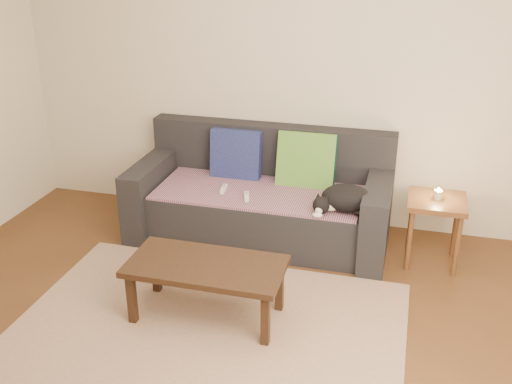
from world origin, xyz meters
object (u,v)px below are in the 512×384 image
(cat, at_px, (345,199))
(wii_remote_b, at_px, (247,196))
(wii_remote_a, at_px, (224,189))
(sofa, at_px, (262,201))
(coffee_table, at_px, (206,270))
(side_table, at_px, (436,210))

(cat, xyz_separation_m, wii_remote_b, (-0.77, 0.03, -0.08))
(wii_remote_a, bearing_deg, cat, -104.28)
(sofa, relative_size, coffee_table, 2.07)
(wii_remote_a, relative_size, side_table, 0.28)
(side_table, bearing_deg, coffee_table, -141.45)
(cat, relative_size, coffee_table, 0.46)
(sofa, distance_m, cat, 0.81)
(sofa, height_order, coffee_table, sofa)
(wii_remote_b, bearing_deg, coffee_table, 163.39)
(wii_remote_a, bearing_deg, sofa, -65.34)
(cat, bearing_deg, side_table, 18.05)
(cat, relative_size, wii_remote_a, 3.09)
(sofa, bearing_deg, wii_remote_a, -148.05)
(cat, height_order, wii_remote_a, cat)
(sofa, height_order, cat, sofa)
(sofa, xyz_separation_m, side_table, (1.39, -0.11, 0.13))
(wii_remote_b, bearing_deg, sofa, -28.84)
(wii_remote_a, height_order, coffee_table, wii_remote_a)
(sofa, height_order, side_table, sofa)
(side_table, bearing_deg, sofa, 175.42)
(sofa, xyz_separation_m, wii_remote_b, (-0.06, -0.27, 0.15))
(sofa, relative_size, cat, 4.54)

